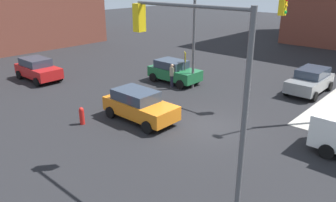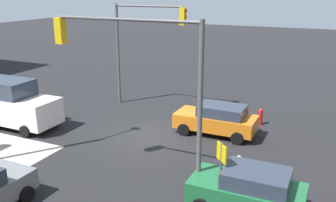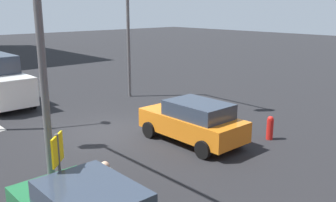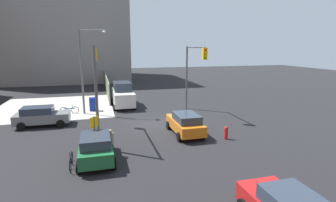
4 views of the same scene
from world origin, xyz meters
name	(u,v)px [view 3 (image 3 of 4)]	position (x,y,z in m)	size (l,w,h in m)	color
ground_plane	(107,132)	(0.00, 0.00, 0.00)	(120.00, 120.00, 0.00)	black
traffic_signal_nw_corner	(0,20)	(-2.10, 4.50, 4.67)	(6.21, 0.36, 6.50)	#59595B
traffic_signal_se_corner	(149,15)	(2.65, -4.50, 4.60)	(4.91, 0.36, 6.50)	#59595B
warning_sign_two_way	(59,167)	(-5.40, 4.71, 1.64)	(0.48, 0.48, 2.40)	#4C4C4C
fire_hydrant	(270,127)	(-5.00, -4.20, 0.49)	(0.26, 0.26, 0.94)	red
coupe_orange	(193,121)	(-3.22, -1.76, 0.84)	(4.21, 2.02, 1.62)	orange
pedestrian_crossing	(106,193)	(-5.80, 3.80, 0.85)	(0.36, 0.36, 1.63)	#9E937A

